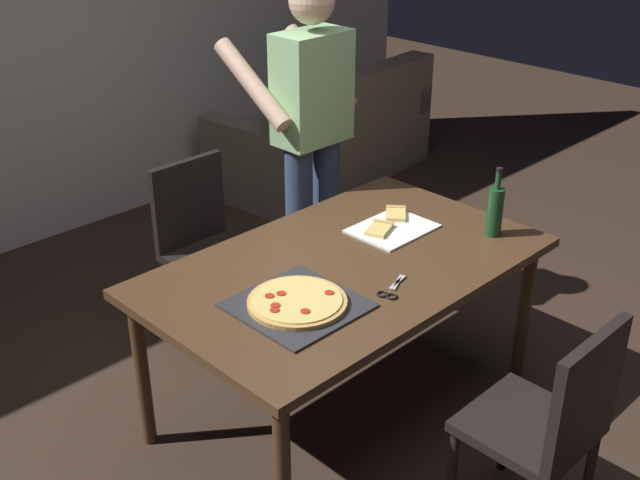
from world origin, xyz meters
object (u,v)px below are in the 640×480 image
person_serving_pizza (310,131)px  wine_bottle (495,210)px  pepperoni_pizza_on_tray (297,303)px  chair_far_side (203,237)px  couch (328,140)px  kitchen_scissors (391,290)px  chair_near_camera (552,419)px  dining_table (345,277)px

person_serving_pizza → wine_bottle: size_ratio=5.54×
wine_bottle → pepperoni_pizza_on_tray: bearing=170.8°
chair_far_side → couch: (1.91, 0.99, -0.21)m
chair_far_side → kitchen_scissors: chair_far_side is taller
chair_near_camera → chair_far_side: size_ratio=1.00×
pepperoni_pizza_on_tray → kitchen_scissors: bearing=-28.0°
kitchen_scissors → dining_table: bearing=80.5°
dining_table → pepperoni_pizza_on_tray: (-0.38, -0.11, 0.08)m
couch → person_serving_pizza: bearing=-138.2°
pepperoni_pizza_on_tray → wine_bottle: (1.03, -0.17, 0.10)m
chair_far_side → chair_near_camera: bearing=-90.0°
dining_table → kitchen_scissors: kitchen_scissors is taller
dining_table → person_serving_pizza: size_ratio=0.95×
chair_near_camera → wine_bottle: size_ratio=2.85×
dining_table → pepperoni_pizza_on_tray: size_ratio=3.82×
kitchen_scissors → pepperoni_pizza_on_tray: bearing=152.0°
person_serving_pizza → kitchen_scissors: size_ratio=8.82×
chair_far_side → wine_bottle: wine_bottle is taller
kitchen_scissors → chair_near_camera: bearing=-86.1°
dining_table → couch: size_ratio=0.94×
couch → kitchen_scissors: (-1.96, -2.28, 0.45)m
chair_far_side → person_serving_pizza: size_ratio=0.51×
chair_far_side → wine_bottle: (0.65, -1.27, 0.36)m
pepperoni_pizza_on_tray → chair_near_camera: bearing=-66.7°
chair_far_side → pepperoni_pizza_on_tray: (-0.38, -1.11, 0.25)m
chair_near_camera → chair_far_side: 1.99m
person_serving_pizza → kitchen_scissors: person_serving_pizza is taller
person_serving_pizza → pepperoni_pizza_on_tray: size_ratio=4.01×
chair_far_side → couch: 2.16m
pepperoni_pizza_on_tray → chair_far_side: bearing=71.1°
chair_far_side → wine_bottle: size_ratio=2.85×
couch → wine_bottle: size_ratio=5.64×
chair_near_camera → pepperoni_pizza_on_tray: size_ratio=2.06×
chair_near_camera → person_serving_pizza: size_ratio=0.51×
dining_table → chair_near_camera: chair_near_camera is taller
couch → chair_near_camera: bearing=-122.6°
wine_bottle → chair_far_side: bearing=117.1°
person_serving_pizza → kitchen_scissors: bearing=-119.3°
chair_near_camera → couch: 3.55m
couch → wine_bottle: 2.65m
chair_near_camera → couch: size_ratio=0.51×
person_serving_pizza → wine_bottle: (0.10, -1.05, -0.13)m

